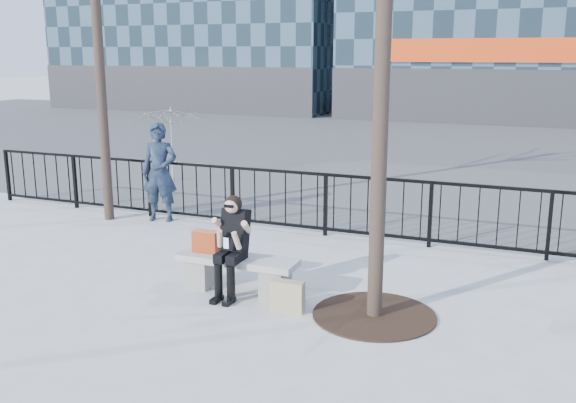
% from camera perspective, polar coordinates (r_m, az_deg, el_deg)
% --- Properties ---
extents(ground, '(120.00, 120.00, 0.00)m').
position_cam_1_polar(ground, '(8.68, -4.49, -7.98)').
color(ground, '#A7A6A1').
rests_on(ground, ground).
extents(street_surface, '(60.00, 23.00, 0.01)m').
position_cam_1_polar(street_surface, '(22.73, 12.79, 4.93)').
color(street_surface, '#474747').
rests_on(street_surface, ground).
extents(railing, '(14.00, 0.06, 1.10)m').
position_cam_1_polar(railing, '(11.15, 2.38, -0.18)').
color(railing, black).
rests_on(railing, ground).
extents(tree_grate, '(1.50, 1.50, 0.02)m').
position_cam_1_polar(tree_grate, '(7.96, 7.67, -9.97)').
color(tree_grate, black).
rests_on(tree_grate, ground).
extents(bench_main, '(1.65, 0.46, 0.49)m').
position_cam_1_polar(bench_main, '(8.57, -4.53, -6.10)').
color(bench_main, gray).
rests_on(bench_main, ground).
extents(seated_woman, '(0.50, 0.64, 1.34)m').
position_cam_1_polar(seated_woman, '(8.32, -5.07, -4.04)').
color(seated_woman, black).
rests_on(seated_woman, ground).
extents(handbag, '(0.36, 0.17, 0.30)m').
position_cam_1_polar(handbag, '(8.70, -7.27, -3.55)').
color(handbag, '#A13713').
rests_on(handbag, bench_main).
extents(shopping_bag, '(0.42, 0.17, 0.39)m').
position_cam_1_polar(shopping_bag, '(7.96, -0.04, -8.42)').
color(shopping_bag, '#BDB285').
rests_on(shopping_bag, ground).
extents(standing_man, '(0.77, 0.60, 1.86)m').
position_cam_1_polar(standing_man, '(12.24, -11.33, 2.57)').
color(standing_man, black).
rests_on(standing_man, ground).
extents(vendor_umbrella, '(2.53, 2.56, 1.85)m').
position_cam_1_polar(vendor_umbrella, '(16.03, -10.33, 5.05)').
color(vendor_umbrella, yellow).
rests_on(vendor_umbrella, ground).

